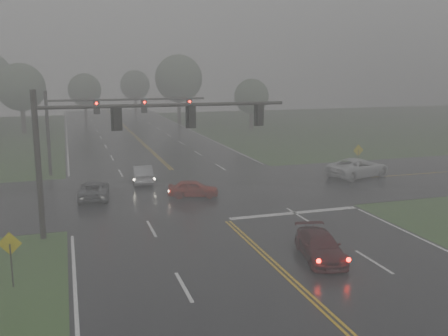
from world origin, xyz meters
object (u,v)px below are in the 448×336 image
object	(u,v)px
car_grey	(94,198)
signal_gantry_far	(100,115)
signal_gantry_near	(120,133)
sedan_silver	(143,183)
sedan_red	(193,197)
pickup_white	(358,177)
sedan_maroon	(320,259)

from	to	relation	value
car_grey	signal_gantry_far	xyz separation A→B (m)	(1.20, 9.06, 5.00)
signal_gantry_near	signal_gantry_far	bearing A→B (deg)	89.82
sedan_silver	signal_gantry_far	xyz separation A→B (m)	(-2.74, 5.11, 5.00)
signal_gantry_far	sedan_silver	bearing A→B (deg)	-61.81
sedan_red	sedan_silver	world-z (taller)	sedan_silver
pickup_white	signal_gantry_far	xyz separation A→B (m)	(-20.14, 8.36, 5.00)
car_grey	signal_gantry_far	bearing A→B (deg)	-91.39
sedan_maroon	signal_gantry_near	bearing A→B (deg)	151.38
sedan_silver	signal_gantry_near	xyz separation A→B (m)	(-2.79, -11.68, 5.46)
sedan_maroon	sedan_red	size ratio (longest dim) A/B	1.20
sedan_red	signal_gantry_far	xyz separation A→B (m)	(-5.45, 10.74, 5.00)
sedan_red	car_grey	size ratio (longest dim) A/B	0.82
sedan_red	sedan_silver	bearing A→B (deg)	41.63
signal_gantry_near	pickup_white	bearing A→B (deg)	22.64
sedan_maroon	pickup_white	xyz separation A→B (m)	(11.86, 15.47, 0.00)
sedan_silver	sedan_maroon	bearing A→B (deg)	110.92
sedan_red	signal_gantry_near	size ratio (longest dim) A/B	0.26
sedan_silver	signal_gantry_far	world-z (taller)	signal_gantry_far
sedan_red	car_grey	xyz separation A→B (m)	(-6.65, 1.68, 0.00)
sedan_silver	signal_gantry_near	bearing A→B (deg)	80.98
car_grey	sedan_silver	bearing A→B (deg)	-128.76
car_grey	pickup_white	size ratio (longest dim) A/B	0.77
sedan_maroon	sedan_silver	size ratio (longest dim) A/B	1.01
pickup_white	signal_gantry_far	distance (m)	22.37
car_grey	signal_gantry_far	distance (m)	10.42
sedan_silver	signal_gantry_near	size ratio (longest dim) A/B	0.30
sedan_red	signal_gantry_far	bearing A→B (deg)	42.83
sedan_maroon	signal_gantry_near	xyz separation A→B (m)	(-8.33, 7.05, 5.46)
pickup_white	signal_gantry_far	size ratio (longest dim) A/B	0.41
sedan_silver	pickup_white	xyz separation A→B (m)	(17.40, -3.25, 0.00)
sedan_maroon	pickup_white	bearing A→B (deg)	64.15
sedan_silver	signal_gantry_far	size ratio (longest dim) A/B	0.31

